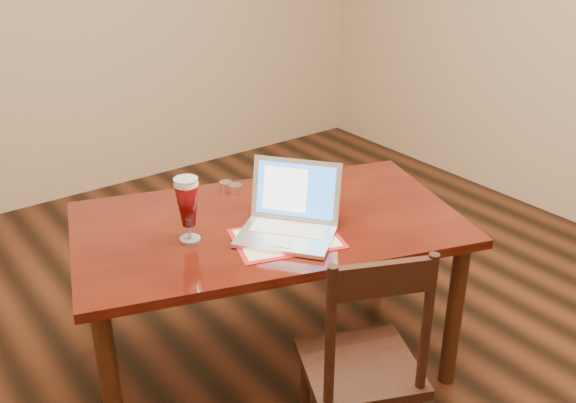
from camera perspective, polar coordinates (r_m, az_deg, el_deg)
ground at (r=3.02m, az=2.93°, el=-14.38°), size 5.00×5.00×0.00m
dining_table at (r=2.67m, az=-1.85°, el=-3.25°), size 1.76×1.32×0.99m
dining_chair at (r=2.34m, az=6.73°, el=-14.34°), size 0.52×0.51×0.94m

